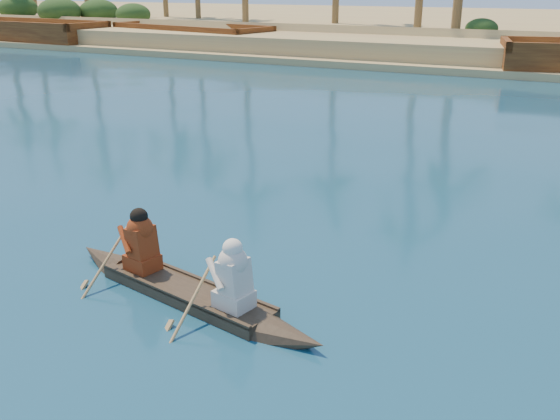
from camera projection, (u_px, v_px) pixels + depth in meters
The scene contains 5 objects.
sandy_embankment at pixel (442, 28), 53.11m from camera, with size 150.00×51.00×1.50m.
shrub_cluster at pixel (386, 32), 40.00m from camera, with size 100.00×6.00×2.40m, color black, non-canonical shape.
canoe at pixel (186, 282), 8.76m from camera, with size 4.79×1.57×1.31m.
barge_left at pixel (29, 35), 44.56m from camera, with size 12.26×4.57×2.01m.
barge_mid at pixel (191, 39), 41.54m from camera, with size 11.96×5.90×1.91m.
Camera 1 is at (12.76, -8.57, 4.21)m, focal length 40.00 mm.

